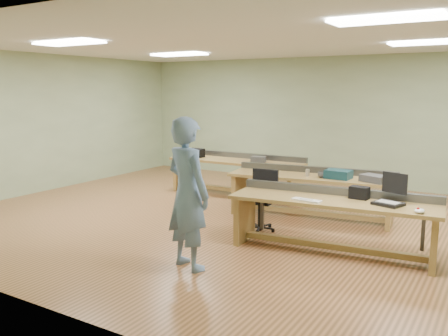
{
  "coord_description": "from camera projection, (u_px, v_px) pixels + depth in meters",
  "views": [
    {
      "loc": [
        3.75,
        -6.96,
        2.22
      ],
      "look_at": [
        -0.1,
        -0.6,
        0.99
      ],
      "focal_mm": 38.0,
      "sensor_mm": 36.0,
      "label": 1
    }
  ],
  "objects": [
    {
      "name": "laptop_base",
      "position": [
        388.0,
        204.0,
        6.1
      ],
      "size": [
        0.41,
        0.37,
        0.04
      ],
      "primitive_type": "cube",
      "rotation": [
        0.0,
        0.0,
        -0.31
      ],
      "color": "black",
      "rests_on": "workbench_front"
    },
    {
      "name": "drinks_can",
      "position": [
        308.0,
        173.0,
        8.13
      ],
      "size": [
        0.07,
        0.07,
        0.13
      ],
      "primitive_type": "cylinder",
      "rotation": [
        0.0,
        0.0,
        -0.05
      ],
      "color": "silver",
      "rests_on": "workbench_mid"
    },
    {
      "name": "task_chair",
      "position": [
        261.0,
        208.0,
        7.57
      ],
      "size": [
        0.55,
        0.55,
        0.96
      ],
      "rotation": [
        0.0,
        0.0,
        0.07
      ],
      "color": "black",
      "rests_on": "floor"
    },
    {
      "name": "storage_box_back",
      "position": [
        196.0,
        153.0,
        10.47
      ],
      "size": [
        0.33,
        0.24,
        0.19
      ],
      "primitive_type": "cube",
      "rotation": [
        0.0,
        0.0,
        0.0
      ],
      "color": "black",
      "rests_on": "workbench_back"
    },
    {
      "name": "wall_back",
      "position": [
        327.0,
        120.0,
        11.29
      ],
      "size": [
        10.0,
        0.04,
        3.0
      ],
      "primitive_type": "cube",
      "color": "#9CB086",
      "rests_on": "floor"
    },
    {
      "name": "fluor_panels",
      "position": [
        248.0,
        43.0,
        7.67
      ],
      "size": [
        6.2,
        3.5,
        0.03
      ],
      "color": "white",
      "rests_on": "ceiling"
    },
    {
      "name": "person",
      "position": [
        188.0,
        194.0,
        5.85
      ],
      "size": [
        0.8,
        0.64,
        1.9
      ],
      "primitive_type": "imported",
      "rotation": [
        0.0,
        0.0,
        2.84
      ],
      "color": "#688CA9",
      "rests_on": "floor"
    },
    {
      "name": "ceiling",
      "position": [
        248.0,
        41.0,
        7.67
      ],
      "size": [
        10.0,
        10.0,
        0.0
      ],
      "primitive_type": "plane",
      "color": "silver",
      "rests_on": "wall_back"
    },
    {
      "name": "camera_bag",
      "position": [
        359.0,
        193.0,
        6.45
      ],
      "size": [
        0.26,
        0.18,
        0.17
      ],
      "primitive_type": "cube",
      "rotation": [
        0.0,
        0.0,
        -0.07
      ],
      "color": "black",
      "rests_on": "workbench_front"
    },
    {
      "name": "workbench_mid",
      "position": [
        311.0,
        186.0,
        8.26
      ],
      "size": [
        2.92,
        1.11,
        0.86
      ],
      "rotation": [
        0.0,
        0.0,
        0.13
      ],
      "color": "#B18D4A",
      "rests_on": "floor"
    },
    {
      "name": "laptop_screen",
      "position": [
        395.0,
        183.0,
        6.15
      ],
      "size": [
        0.33,
        0.12,
        0.27
      ],
      "primitive_type": "cube",
      "rotation": [
        0.0,
        0.0,
        -0.31
      ],
      "color": "black",
      "rests_on": "laptop_base"
    },
    {
      "name": "trackball_mouse",
      "position": [
        420.0,
        211.0,
        5.7
      ],
      "size": [
        0.14,
        0.16,
        0.06
      ],
      "primitive_type": "ellipsoid",
      "rotation": [
        0.0,
        0.0,
        0.15
      ],
      "color": "white",
      "rests_on": "workbench_front"
    },
    {
      "name": "tray_back",
      "position": [
        258.0,
        159.0,
        9.74
      ],
      "size": [
        0.33,
        0.27,
        0.11
      ],
      "primitive_type": "cube",
      "rotation": [
        0.0,
        0.0,
        0.24
      ],
      "color": "#3B3B3E",
      "rests_on": "workbench_back"
    },
    {
      "name": "parts_bin_teal",
      "position": [
        338.0,
        174.0,
        7.93
      ],
      "size": [
        0.43,
        0.33,
        0.14
      ],
      "primitive_type": "cube",
      "rotation": [
        0.0,
        0.0,
        -0.06
      ],
      "color": "#12343D",
      "rests_on": "workbench_mid"
    },
    {
      "name": "wall_front",
      "position": [
        49.0,
        166.0,
        4.53
      ],
      "size": [
        10.0,
        0.04,
        3.0
      ],
      "primitive_type": "cube",
      "color": "#9CB086",
      "rests_on": "floor"
    },
    {
      "name": "workbench_back",
      "position": [
        237.0,
        169.0,
        10.09
      ],
      "size": [
        2.93,
        0.81,
        0.86
      ],
      "rotation": [
        0.0,
        0.0,
        0.01
      ],
      "color": "#B18D4A",
      "rests_on": "floor"
    },
    {
      "name": "keyboard",
      "position": [
        307.0,
        200.0,
        6.33
      ],
      "size": [
        0.41,
        0.17,
        0.02
      ],
      "primitive_type": "cube",
      "rotation": [
        0.0,
        0.0,
        -0.08
      ],
      "color": "silver",
      "rests_on": "workbench_front"
    },
    {
      "name": "mug",
      "position": [
        322.0,
        175.0,
        8.01
      ],
      "size": [
        0.15,
        0.15,
        0.1
      ],
      "primitive_type": "imported",
      "rotation": [
        0.0,
        0.0,
        0.2
      ],
      "color": "#3B3B3E",
      "rests_on": "workbench_mid"
    },
    {
      "name": "workbench_front",
      "position": [
        333.0,
        213.0,
        6.47
      ],
      "size": [
        2.84,
        1.01,
        0.86
      ],
      "rotation": [
        0.0,
        0.0,
        0.1
      ],
      "color": "#B18D4A",
      "rests_on": "floor"
    },
    {
      "name": "wall_left",
      "position": [
        49.0,
        123.0,
        10.46
      ],
      "size": [
        0.04,
        8.0,
        3.0
      ],
      "primitive_type": "cube",
      "color": "#9CB086",
      "rests_on": "floor"
    },
    {
      "name": "floor",
      "position": [
        247.0,
        220.0,
        8.15
      ],
      "size": [
        10.0,
        10.0,
        0.0
      ],
      "primitive_type": "plane",
      "color": "#A3693E",
      "rests_on": "ground"
    },
    {
      "name": "parts_bin_grey",
      "position": [
        374.0,
        179.0,
        7.63
      ],
      "size": [
        0.48,
        0.4,
        0.11
      ],
      "primitive_type": "cube",
      "rotation": [
        0.0,
        0.0,
        -0.37
      ],
      "color": "#3B3B3E",
      "rests_on": "workbench_mid"
    }
  ]
}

